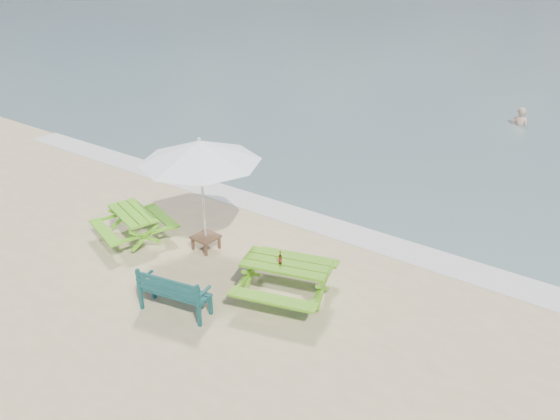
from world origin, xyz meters
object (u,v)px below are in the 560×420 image
Objects in this scene: picnic_table_left at (134,226)px; beer_bottle at (280,259)px; side_table at (206,242)px; patio_umbrella at (200,151)px; picnic_table_right at (286,280)px; swimmer at (518,130)px; park_bench at (176,300)px.

beer_bottle is (4.00, 0.05, 0.53)m from picnic_table_left.
side_table is at bearing 167.02° from beer_bottle.
picnic_table_left is 7.60× the size of beer_bottle.
side_table is 2.10m from patio_umbrella.
swimmer is at bearing 87.03° from picnic_table_right.
picnic_table_left is at bearing -159.41° from patio_umbrella.
patio_umbrella reaches higher than side_table.
park_bench is at bearing -61.18° from patio_umbrella.
park_bench is 15.69m from swimmer.
swimmer reaches higher than side_table.
picnic_table_left is 1.42× the size of park_bench.
picnic_table_right is at bearing 56.35° from beer_bottle.
swimmer is (2.09, 15.54, -0.47)m from park_bench.
picnic_table_right is 2.51m from side_table.
patio_umbrella is (1.61, 0.60, 1.95)m from picnic_table_left.
side_table is (1.61, 0.60, -0.16)m from picnic_table_left.
picnic_table_left reaches higher than side_table.
beer_bottle is 14.17m from swimmer.
side_table is at bearing 118.82° from park_bench.
patio_umbrella is at bearing -103.23° from swimmer.
park_bench reaches higher than picnic_table_right.
picnic_table_left is 0.91× the size of picnic_table_right.
park_bench reaches higher than picnic_table_left.
swimmer is (0.79, 14.11, -1.07)m from beer_bottle.
swimmer is at bearing 71.29° from picnic_table_left.
picnic_table_right is at bearing -10.43° from patio_umbrella.
picnic_table_right is 1.57× the size of park_bench.
picnic_table_left is at bearing -108.71° from swimmer.
patio_umbrella reaches higher than beer_bottle.
park_bench is 0.80× the size of swimmer.
beer_bottle is at bearing -123.65° from picnic_table_right.
patio_umbrella reaches higher than picnic_table_right.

